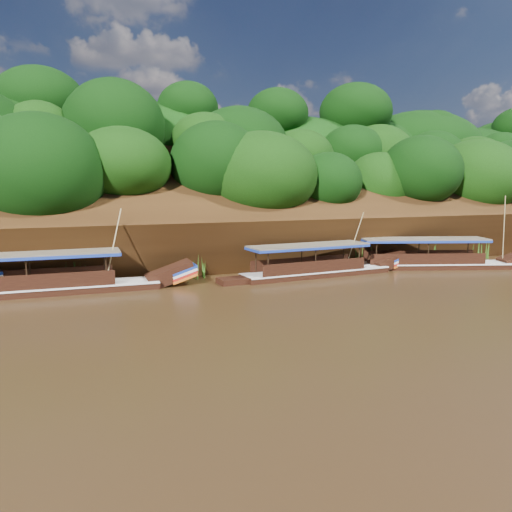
{
  "coord_description": "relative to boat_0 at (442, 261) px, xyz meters",
  "views": [
    {
      "loc": [
        -13.69,
        -22.45,
        6.15
      ],
      "look_at": [
        -2.16,
        7.0,
        1.6
      ],
      "focal_mm": 35.0,
      "sensor_mm": 36.0,
      "label": 1
    }
  ],
  "objects": [
    {
      "name": "ground",
      "position": [
        -12.45,
        -6.49,
        -0.51
      ],
      "size": [
        160.0,
        160.0,
        0.0
      ],
      "primitive_type": "plane",
      "color": "black",
      "rests_on": "ground"
    },
    {
      "name": "riverbank",
      "position": [
        -12.46,
        16.23,
        1.38
      ],
      "size": [
        120.0,
        30.06,
        19.4
      ],
      "color": "black",
      "rests_on": "ground"
    },
    {
      "name": "boat_0",
      "position": [
        0.0,
        0.0,
        0.0
      ],
      "size": [
        13.68,
        6.06,
        5.77
      ],
      "rotation": [
        0.0,
        0.0,
        -0.32
      ],
      "color": "black",
      "rests_on": "ground"
    },
    {
      "name": "boat_1",
      "position": [
        -9.54,
        0.56,
        -0.01
      ],
      "size": [
        12.75,
        2.84,
        4.71
      ],
      "rotation": [
        0.0,
        0.0,
        0.07
      ],
      "color": "black",
      "rests_on": "ground"
    },
    {
      "name": "boat_2",
      "position": [
        -26.44,
        1.24,
        0.03
      ],
      "size": [
        15.11,
        2.7,
        5.2
      ],
      "rotation": [
        0.0,
        0.0,
        -0.03
      ],
      "color": "black",
      "rests_on": "ground"
    },
    {
      "name": "reeds",
      "position": [
        -15.77,
        2.96,
        0.4
      ],
      "size": [
        48.98,
        2.19,
        2.0
      ],
      "color": "#2E5816",
      "rests_on": "ground"
    }
  ]
}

